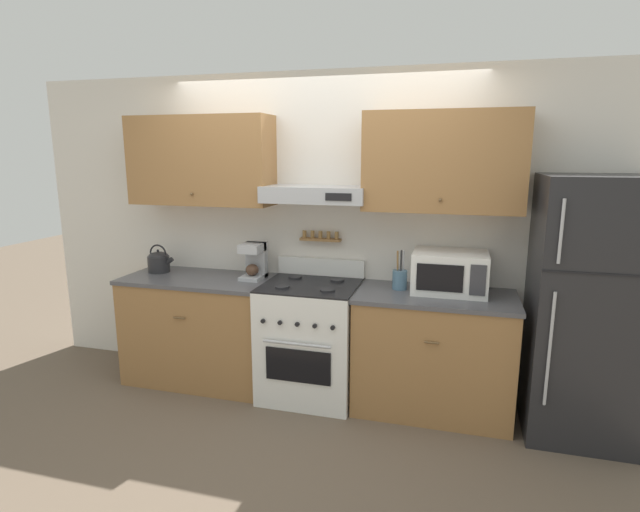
% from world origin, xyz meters
% --- Properties ---
extents(ground_plane, '(16.00, 16.00, 0.00)m').
position_xyz_m(ground_plane, '(0.00, 0.00, 0.00)').
color(ground_plane, brown).
extents(wall_back, '(5.20, 0.46, 2.55)m').
position_xyz_m(wall_back, '(-0.01, 0.60, 1.48)').
color(wall_back, silver).
rests_on(wall_back, ground_plane).
extents(counter_left, '(1.23, 0.65, 0.90)m').
position_xyz_m(counter_left, '(-0.98, 0.33, 0.45)').
color(counter_left, olive).
rests_on(counter_left, ground_plane).
extents(counter_right, '(1.16, 0.65, 0.90)m').
position_xyz_m(counter_right, '(0.95, 0.33, 0.45)').
color(counter_right, olive).
rests_on(counter_right, ground_plane).
extents(stove_range, '(0.73, 0.69, 1.06)m').
position_xyz_m(stove_range, '(0.00, 0.31, 0.46)').
color(stove_range, white).
rests_on(stove_range, ground_plane).
extents(refrigerator, '(0.70, 0.71, 1.78)m').
position_xyz_m(refrigerator, '(1.94, 0.29, 0.89)').
color(refrigerator, '#232326').
rests_on(refrigerator, ground_plane).
extents(tea_kettle, '(0.24, 0.18, 0.24)m').
position_xyz_m(tea_kettle, '(-1.40, 0.40, 1.00)').
color(tea_kettle, '#232326').
rests_on(tea_kettle, counter_left).
extents(coffee_maker, '(0.17, 0.24, 0.29)m').
position_xyz_m(coffee_maker, '(-0.52, 0.43, 1.05)').
color(coffee_maker, '#ADAFB5').
rests_on(coffee_maker, counter_left).
extents(microwave, '(0.54, 0.40, 0.30)m').
position_xyz_m(microwave, '(1.04, 0.42, 1.06)').
color(microwave, white).
rests_on(microwave, counter_right).
extents(utensil_crock, '(0.11, 0.11, 0.30)m').
position_xyz_m(utensil_crock, '(0.68, 0.40, 0.98)').
color(utensil_crock, slate).
rests_on(utensil_crock, counter_right).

